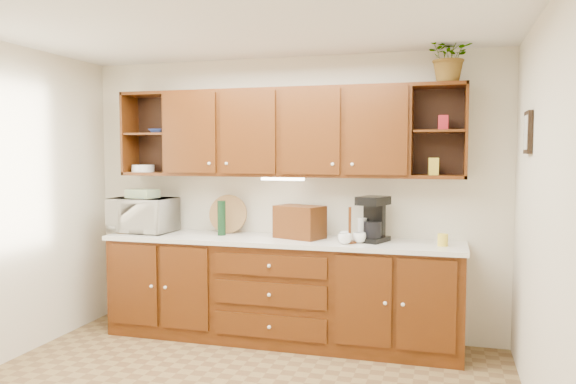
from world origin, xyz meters
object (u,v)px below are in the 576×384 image
Objects in this scene: bread_box at (300,222)px; potted_plant at (451,56)px; coffee_maker at (373,220)px; microwave at (143,215)px.

potted_plant is at bearing 22.53° from bread_box.
coffee_maker is at bearing 21.42° from bread_box.
potted_plant is at bearing 23.21° from coffee_maker.
microwave is at bearing -157.60° from bread_box.
microwave is 1.43× the size of bread_box.
bread_box is (1.57, 0.03, -0.02)m from microwave.
microwave is at bearing -179.00° from potted_plant.
bread_box is at bearing -178.93° from potted_plant.
coffee_maker is (2.23, 0.03, 0.02)m from microwave.
microwave is 1.52× the size of coffee_maker.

